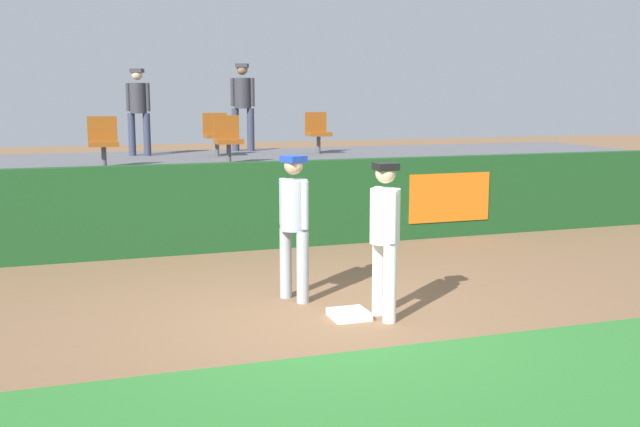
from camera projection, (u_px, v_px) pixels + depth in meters
name	position (u px, v px, depth m)	size (l,w,h in m)	color
ground_plane	(333.00, 317.00, 8.01)	(60.00, 60.00, 0.00)	brown
grass_foreground_strip	(440.00, 407.00, 5.69)	(18.00, 2.80, 0.01)	#2D722D
first_base	(349.00, 314.00, 7.99)	(0.40, 0.40, 0.08)	white
player_fielder_home	(385.00, 230.00, 7.84)	(0.32, 0.53, 1.69)	white
player_runner_visitor	(294.00, 217.00, 8.54)	(0.43, 0.45, 1.71)	#9EA3AD
field_wall	(253.00, 206.00, 11.48)	(18.00, 0.26, 1.37)	#19471E
bleacher_platform	(221.00, 191.00, 13.89)	(18.00, 4.80, 1.22)	#59595E
seat_back_right	(317.00, 130.00, 15.02)	(0.45, 0.44, 0.84)	#4C4C51
seat_back_center	(216.00, 132.00, 14.37)	(0.48, 0.44, 0.84)	#4C4C51
seat_front_left	(103.00, 139.00, 11.99)	(0.47, 0.44, 0.84)	#4C4C51
seat_front_center	(228.00, 137.00, 12.64)	(0.45, 0.44, 0.84)	#4C4C51
spectator_hooded	(138.00, 106.00, 14.38)	(0.45, 0.42, 1.69)	#33384C
spectator_capped	(243.00, 101.00, 15.61)	(0.48, 0.46, 1.84)	#33384C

